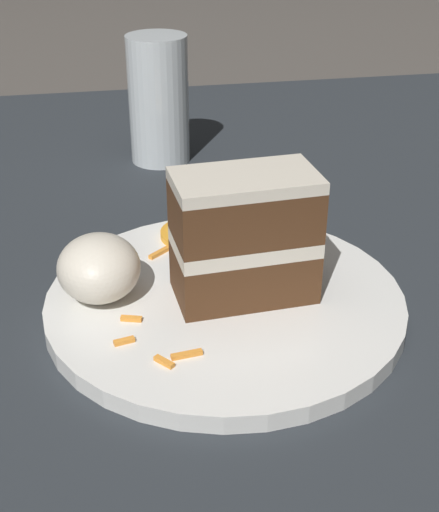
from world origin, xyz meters
TOP-DOWN VIEW (x-y plane):
  - ground_plane at (0.00, 0.00)m, footprint 6.00×6.00m
  - dining_table at (0.00, 0.00)m, footprint 1.10×1.15m
  - plate at (0.03, -0.00)m, footprint 0.26×0.26m
  - cake_slice at (0.03, 0.01)m, footprint 0.06×0.10m
  - cream_dollop at (0.01, -0.09)m, footprint 0.07×0.06m
  - orange_garnish at (-0.07, -0.01)m, footprint 0.05×0.05m
  - carrot_shreds_scatter at (0.04, -0.03)m, footprint 0.16×0.16m
  - drinking_glass at (-0.27, -0.01)m, footprint 0.06×0.06m

SIDE VIEW (x-z plane):
  - ground_plane at x=0.00m, z-range 0.00..0.00m
  - dining_table at x=0.00m, z-range 0.00..0.03m
  - plate at x=0.03m, z-range 0.03..0.04m
  - carrot_shreds_scatter at x=0.04m, z-range 0.04..0.05m
  - orange_garnish at x=-0.07m, z-range 0.04..0.05m
  - cream_dollop at x=0.01m, z-range 0.04..0.09m
  - drinking_glass at x=-0.27m, z-range 0.02..0.15m
  - cake_slice at x=0.03m, z-range 0.04..0.14m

